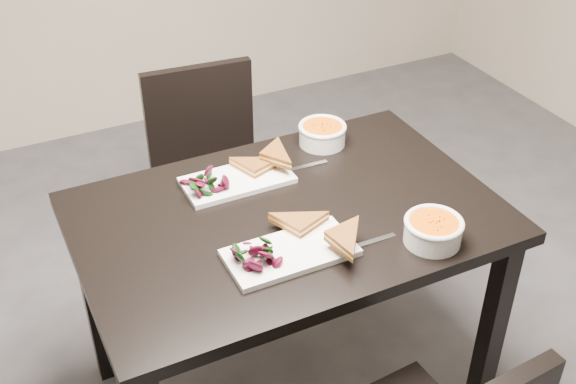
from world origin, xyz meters
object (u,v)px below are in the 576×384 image
(chair_far, at_px, (210,166))
(soup_bowl_near, at_px, (433,229))
(table, at_px, (288,239))
(soup_bowl_far, at_px, (322,133))
(plate_near, at_px, (290,253))
(plate_far, at_px, (237,180))

(chair_far, relative_size, soup_bowl_near, 5.28)
(table, xyz_separation_m, chair_far, (0.02, 0.73, -0.17))
(table, relative_size, soup_bowl_far, 7.58)
(plate_near, bearing_deg, soup_bowl_near, -17.32)
(table, bearing_deg, chair_far, 88.09)
(soup_bowl_far, bearing_deg, plate_near, -126.47)
(plate_far, bearing_deg, chair_far, 79.73)
(plate_near, distance_m, soup_bowl_near, 0.39)
(plate_far, distance_m, soup_bowl_far, 0.36)
(table, distance_m, chair_far, 0.75)
(chair_far, height_order, plate_near, chair_far)
(plate_near, relative_size, soup_bowl_far, 2.17)
(chair_far, bearing_deg, table, -87.10)
(plate_far, bearing_deg, table, -70.97)
(soup_bowl_near, relative_size, plate_far, 0.49)
(table, distance_m, soup_bowl_far, 0.43)
(soup_bowl_near, bearing_deg, soup_bowl_far, 91.97)
(plate_far, bearing_deg, plate_near, -91.29)
(table, xyz_separation_m, plate_near, (-0.08, -0.18, 0.11))
(chair_far, bearing_deg, soup_bowl_far, -55.62)
(soup_bowl_near, distance_m, soup_bowl_far, 0.59)
(chair_far, xyz_separation_m, soup_bowl_near, (0.27, -1.02, 0.31))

